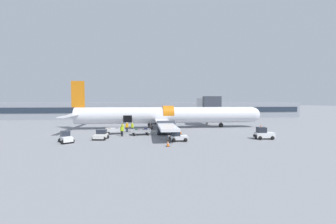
{
  "coord_description": "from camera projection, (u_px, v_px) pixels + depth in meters",
  "views": [
    {
      "loc": [
        -2.38,
        -38.15,
        5.6
      ],
      "look_at": [
        2.34,
        3.92,
        3.46
      ],
      "focal_mm": 22.0,
      "sensor_mm": 36.0,
      "label": 1
    }
  ],
  "objects": [
    {
      "name": "terminal_strip",
      "position": [
        152.0,
        110.0,
        71.26
      ],
      "size": [
        104.22,
        8.84,
        5.32
      ],
      "color": "gray",
      "rests_on": "ground_plane"
    },
    {
      "name": "suitcase_on_tarmac_upright",
      "position": [
        106.0,
        134.0,
        33.1
      ],
      "size": [
        0.4,
        0.31,
        0.81
      ],
      "color": "olive",
      "rests_on": "ground_plane"
    },
    {
      "name": "baggage_tug_mid",
      "position": [
        178.0,
        137.0,
        29.25
      ],
      "size": [
        2.56,
        2.02,
        1.4
      ],
      "color": "silver",
      "rests_on": "ground_plane"
    },
    {
      "name": "safety_cone_engine_left",
      "position": [
        168.0,
        144.0,
        25.7
      ],
      "size": [
        0.48,
        0.48,
        0.77
      ],
      "color": "black",
      "rests_on": "ground_plane"
    },
    {
      "name": "ground_plane",
      "position": [
        158.0,
        132.0,
        38.41
      ],
      "size": [
        500.0,
        500.0,
        0.0
      ],
      "primitive_type": "plane",
      "color": "gray"
    },
    {
      "name": "ground_crew_supervisor",
      "position": [
        127.0,
        127.0,
        37.83
      ],
      "size": [
        0.58,
        0.58,
        1.82
      ],
      "color": "#1E2338",
      "rests_on": "ground_plane"
    },
    {
      "name": "baggage_cart_queued",
      "position": [
        142.0,
        132.0,
        34.69
      ],
      "size": [
        4.24,
        2.5,
        1.13
      ],
      "color": "#999BA0",
      "rests_on": "ground_plane"
    },
    {
      "name": "baggage_cart_loading",
      "position": [
        116.0,
        131.0,
        35.62
      ],
      "size": [
        4.21,
        2.22,
        1.06
      ],
      "color": "silver",
      "rests_on": "ground_plane"
    },
    {
      "name": "safety_cone_wingtip",
      "position": [
        181.0,
        132.0,
        35.36
      ],
      "size": [
        0.49,
        0.49,
        0.69
      ],
      "color": "black",
      "rests_on": "ground_plane"
    },
    {
      "name": "safety_cone_nose",
      "position": [
        261.0,
        126.0,
        45.28
      ],
      "size": [
        0.47,
        0.47,
        0.67
      ],
      "color": "black",
      "rests_on": "ground_plane"
    },
    {
      "name": "ground_crew_loader_b",
      "position": [
        122.0,
        130.0,
        33.26
      ],
      "size": [
        0.62,
        0.52,
        1.8
      ],
      "color": "black",
      "rests_on": "ground_plane"
    },
    {
      "name": "baggage_tug_lead",
      "position": [
        101.0,
        135.0,
        30.56
      ],
      "size": [
        2.26,
        2.51,
        1.43
      ],
      "color": "silver",
      "rests_on": "ground_plane"
    },
    {
      "name": "airplane",
      "position": [
        165.0,
        116.0,
        43.38
      ],
      "size": [
        41.14,
        33.49,
        9.73
      ],
      "color": "silver",
      "rests_on": "ground_plane"
    },
    {
      "name": "baggage_tug_spare",
      "position": [
        66.0,
        138.0,
        28.19
      ],
      "size": [
        2.47,
        2.88,
        1.56
      ],
      "color": "white",
      "rests_on": "ground_plane"
    },
    {
      "name": "ground_crew_loader_a",
      "position": [
        132.0,
        127.0,
        37.5
      ],
      "size": [
        0.59,
        0.59,
        1.83
      ],
      "color": "#1E2338",
      "rests_on": "ground_plane"
    },
    {
      "name": "jet_bridge_stub",
      "position": [
        208.0,
        104.0,
        49.6
      ],
      "size": [
        3.94,
        8.78,
        6.82
      ],
      "color": "#4C4C51",
      "rests_on": "ground_plane"
    },
    {
      "name": "baggage_tug_rear",
      "position": [
        264.0,
        134.0,
        30.72
      ],
      "size": [
        2.91,
        1.87,
        1.8
      ],
      "color": "white",
      "rests_on": "ground_plane"
    },
    {
      "name": "ground_crew_driver",
      "position": [
        122.0,
        127.0,
        38.2
      ],
      "size": [
        0.55,
        0.39,
        1.58
      ],
      "color": "#2D2D33",
      "rests_on": "ground_plane"
    }
  ]
}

